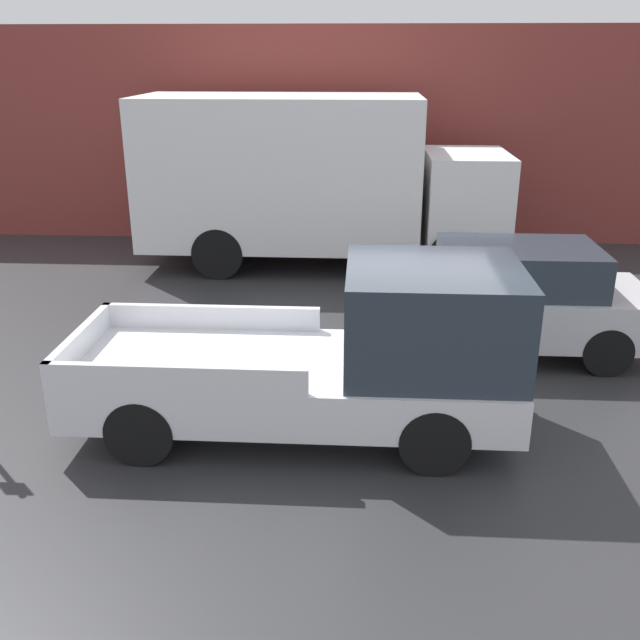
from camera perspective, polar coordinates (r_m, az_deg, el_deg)
ground_plane at (r=9.67m, az=5.98°, el=-6.25°), size 60.00×60.00×0.00m
building_wall at (r=17.35m, az=5.24°, el=14.37°), size 28.00×0.15×4.94m
pickup_truck at (r=8.47m, az=1.91°, el=-2.91°), size 5.26×2.03×2.09m
car at (r=11.18m, az=14.91°, el=1.64°), size 4.20×1.82×1.67m
delivery_truck at (r=15.25m, az=-0.92°, el=11.39°), size 7.59×2.60×3.53m
newspaper_box at (r=17.37m, az=5.36°, el=7.74°), size 0.45×0.40×0.98m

